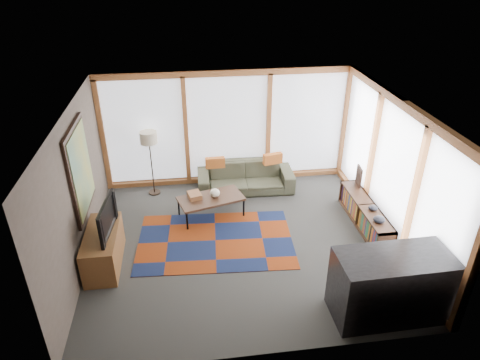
{
  "coord_description": "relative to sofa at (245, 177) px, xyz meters",
  "views": [
    {
      "loc": [
        -0.91,
        -6.34,
        4.82
      ],
      "look_at": [
        0.0,
        0.4,
        1.1
      ],
      "focal_mm": 32.0,
      "sensor_mm": 36.0,
      "label": 1
    }
  ],
  "objects": [
    {
      "name": "bowl_a",
      "position": [
        2.08,
        -2.32,
        0.23
      ],
      "size": [
        0.23,
        0.23,
        0.11
      ],
      "primitive_type": "ellipsoid",
      "rotation": [
        0.0,
        0.0,
        0.1
      ],
      "color": "black",
      "rests_on": "bookshelf"
    },
    {
      "name": "sofa",
      "position": [
        0.0,
        0.0,
        0.0
      ],
      "size": [
        2.14,
        0.89,
        0.62
      ],
      "primitive_type": "imported",
      "rotation": [
        0.0,
        0.0,
        -0.03
      ],
      "color": "#393D2B",
      "rests_on": "ground"
    },
    {
      "name": "book_stack",
      "position": [
        -1.16,
        -0.92,
        0.16
      ],
      "size": [
        0.31,
        0.35,
        0.1
      ],
      "primitive_type": "cube",
      "rotation": [
        0.0,
        0.0,
        0.25
      ],
      "color": "brown",
      "rests_on": "coffee_table"
    },
    {
      "name": "coffee_table",
      "position": [
        -0.84,
        -0.97,
        -0.1
      ],
      "size": [
        1.4,
        0.96,
        0.42
      ],
      "primitive_type": null,
      "rotation": [
        0.0,
        0.0,
        0.28
      ],
      "color": "black",
      "rests_on": "ground"
    },
    {
      "name": "bowl_b",
      "position": [
        2.13,
        -1.93,
        0.22
      ],
      "size": [
        0.21,
        0.21,
        0.09
      ],
      "primitive_type": "ellipsoid",
      "rotation": [
        0.0,
        0.0,
        0.22
      ],
      "color": "black",
      "rests_on": "bookshelf"
    },
    {
      "name": "bar_counter",
      "position": [
        1.54,
        -3.94,
        0.21
      ],
      "size": [
        1.65,
        0.8,
        1.04
      ],
      "primitive_type": "cube",
      "rotation": [
        0.0,
        0.0,
        0.02
      ],
      "color": "black",
      "rests_on": "ground"
    },
    {
      "name": "rug",
      "position": [
        -0.83,
        -1.84,
        -0.3
      ],
      "size": [
        2.96,
        2.01,
        0.01
      ],
      "primitive_type": "cube",
      "rotation": [
        0.0,
        0.0,
        -0.06
      ],
      "color": "maroon",
      "rests_on": "ground"
    },
    {
      "name": "room_envelope",
      "position": [
        0.16,
        -1.39,
        1.23
      ],
      "size": [
        5.52,
        5.02,
        2.62
      ],
      "color": "#453B33",
      "rests_on": "ground"
    },
    {
      "name": "vase",
      "position": [
        -0.75,
        -0.94,
        0.2
      ],
      "size": [
        0.24,
        0.24,
        0.17
      ],
      "primitive_type": "ellipsoid",
      "rotation": [
        0.0,
        0.0,
        0.22
      ],
      "color": "silver",
      "rests_on": "coffee_table"
    },
    {
      "name": "television",
      "position": [
        -2.7,
        -2.21,
        0.61
      ],
      "size": [
        0.23,
        0.99,
        0.57
      ],
      "primitive_type": "imported",
      "rotation": [
        0.0,
        0.0,
        1.47
      ],
      "color": "black",
      "rests_on": "tv_console"
    },
    {
      "name": "ground",
      "position": [
        -0.33,
        -1.95,
        -0.31
      ],
      "size": [
        5.5,
        5.5,
        0.0
      ],
      "primitive_type": "plane",
      "color": "#32322F",
      "rests_on": "ground"
    },
    {
      "name": "shelf_picture",
      "position": [
        2.21,
        -0.96,
        0.38
      ],
      "size": [
        0.08,
        0.31,
        0.4
      ],
      "primitive_type": "cube",
      "rotation": [
        0.0,
        0.0,
        -0.12
      ],
      "color": "black",
      "rests_on": "bookshelf"
    },
    {
      "name": "floor_lamp",
      "position": [
        -2.03,
        0.11,
        0.42
      ],
      "size": [
        0.37,
        0.37,
        1.46
      ],
      "primitive_type": null,
      "color": "black",
      "rests_on": "ground"
    },
    {
      "name": "pillow_right",
      "position": [
        0.6,
        -0.01,
        0.43
      ],
      "size": [
        0.44,
        0.22,
        0.23
      ],
      "primitive_type": "cube",
      "rotation": [
        0.0,
        0.0,
        0.22
      ],
      "color": "#B45921",
      "rests_on": "sofa"
    },
    {
      "name": "pillow_left",
      "position": [
        -0.67,
        -0.04,
        0.42
      ],
      "size": [
        0.42,
        0.14,
        0.23
      ],
      "primitive_type": "cube",
      "rotation": [
        0.0,
        0.0,
        0.03
      ],
      "color": "#B45921",
      "rests_on": "sofa"
    },
    {
      "name": "bookshelf",
      "position": [
        2.1,
        -1.72,
        -0.07
      ],
      "size": [
        0.35,
        1.94,
        0.49
      ],
      "primitive_type": null,
      "color": "black",
      "rests_on": "ground"
    },
    {
      "name": "tv_console",
      "position": [
        -2.76,
        -2.23,
        0.01
      ],
      "size": [
        0.53,
        1.28,
        0.64
      ],
      "primitive_type": "cube",
      "color": "brown",
      "rests_on": "ground"
    }
  ]
}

